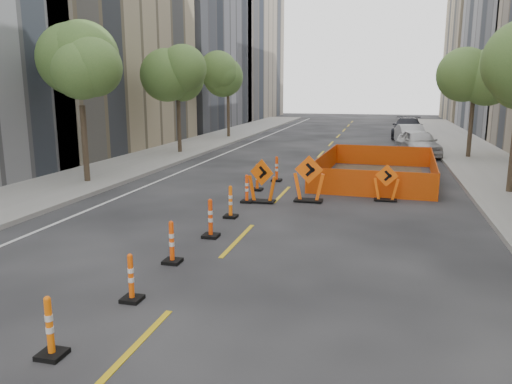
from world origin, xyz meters
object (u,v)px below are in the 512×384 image
(channelizer_1, at_px, (50,327))
(channelizer_5, at_px, (230,202))
(channelizer_8, at_px, (277,169))
(parked_car_near, at_px, (419,143))
(chevron_sign_center, at_px, (309,179))
(chevron_sign_left, at_px, (262,181))
(parked_car_far, at_px, (407,128))
(channelizer_2, at_px, (131,277))
(channelizer_4, at_px, (210,218))
(channelizer_6, at_px, (247,189))
(chevron_sign_right, at_px, (386,183))
(channelizer_7, at_px, (257,177))
(channelizer_3, at_px, (172,242))
(parked_car_mid, at_px, (411,135))

(channelizer_1, bearing_deg, channelizer_5, 88.70)
(channelizer_8, relative_size, parked_car_near, 0.24)
(chevron_sign_center, xyz_separation_m, parked_car_near, (4.56, 13.74, -0.06))
(chevron_sign_left, distance_m, parked_car_far, 25.75)
(channelizer_2, height_order, channelizer_4, channelizer_4)
(channelizer_6, bearing_deg, channelizer_2, -89.57)
(chevron_sign_right, distance_m, parked_car_far, 23.80)
(channelizer_6, bearing_deg, channelizer_8, 87.75)
(channelizer_5, bearing_deg, channelizer_7, 92.94)
(channelizer_3, distance_m, chevron_sign_right, 9.28)
(channelizer_1, xyz_separation_m, channelizer_5, (0.20, 8.61, 0.02))
(channelizer_8, bearing_deg, chevron_sign_left, -85.19)
(channelizer_7, relative_size, channelizer_8, 0.98)
(channelizer_7, height_order, parked_car_far, parked_car_far)
(channelizer_1, relative_size, parked_car_far, 0.17)
(channelizer_5, height_order, channelizer_8, channelizer_8)
(channelizer_2, distance_m, channelizer_7, 10.76)
(channelizer_5, bearing_deg, parked_car_near, 68.25)
(channelizer_5, bearing_deg, channelizer_2, -89.95)
(channelizer_1, relative_size, parked_car_near, 0.22)
(channelizer_2, height_order, parked_car_mid, parked_car_mid)
(channelizer_6, xyz_separation_m, chevron_sign_left, (0.52, 0.15, 0.27))
(channelizer_2, bearing_deg, channelizer_8, 89.54)
(channelizer_4, distance_m, channelizer_5, 2.15)
(channelizer_5, relative_size, channelizer_6, 1.02)
(channelizer_5, height_order, parked_car_mid, parked_car_mid)
(channelizer_1, relative_size, parked_car_mid, 0.22)
(parked_car_near, bearing_deg, chevron_sign_center, -120.03)
(channelizer_1, distance_m, channelizer_8, 15.06)
(channelizer_1, bearing_deg, parked_car_mid, 77.75)
(channelizer_6, height_order, channelizer_7, channelizer_7)
(channelizer_5, bearing_deg, parked_car_far, 76.84)
(channelizer_3, bearing_deg, channelizer_6, 89.65)
(channelizer_1, xyz_separation_m, parked_car_far, (6.59, 35.97, 0.33))
(channelizer_1, xyz_separation_m, channelizer_4, (0.29, 6.45, 0.05))
(chevron_sign_center, bearing_deg, parked_car_mid, 78.65)
(channelizer_4, relative_size, channelizer_6, 1.07)
(channelizer_2, bearing_deg, parked_car_far, 79.30)
(channelizer_3, distance_m, channelizer_6, 6.45)
(chevron_sign_left, relative_size, chevron_sign_center, 0.93)
(chevron_sign_center, bearing_deg, channelizer_5, -124.27)
(channelizer_7, distance_m, chevron_sign_right, 5.00)
(channelizer_7, xyz_separation_m, channelizer_8, (0.33, 2.15, 0.01))
(chevron_sign_left, relative_size, parked_car_near, 0.34)
(channelizer_2, bearing_deg, chevron_sign_center, 77.60)
(channelizer_6, bearing_deg, channelizer_4, -87.95)
(channelizer_1, height_order, parked_car_near, parked_car_near)
(channelizer_1, distance_m, channelizer_5, 8.61)
(parked_car_mid, bearing_deg, chevron_sign_left, -115.16)
(channelizer_4, bearing_deg, parked_car_near, 70.81)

